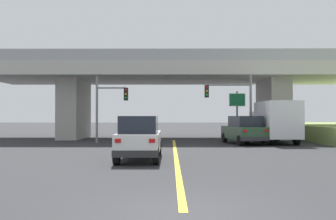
{
  "coord_description": "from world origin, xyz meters",
  "views": [
    {
      "loc": [
        -0.27,
        -7.8,
        2.03
      ],
      "look_at": [
        -0.47,
        21.5,
        2.49
      ],
      "focal_mm": 39.75,
      "sensor_mm": 36.0,
      "label": 1
    }
  ],
  "objects_px": {
    "highway_sign": "(237,105)",
    "box_truck": "(274,121)",
    "suv_lead": "(140,138)",
    "traffic_signal_farside": "(108,102)",
    "suv_crossing": "(244,130)",
    "traffic_signal_nearside": "(234,100)"
  },
  "relations": [
    {
      "from": "suv_crossing",
      "to": "box_truck",
      "type": "xyz_separation_m",
      "value": [
        2.45,
        0.97,
        0.6
      ]
    },
    {
      "from": "box_truck",
      "to": "highway_sign",
      "type": "relative_size",
      "value": 1.67
    },
    {
      "from": "suv_crossing",
      "to": "box_truck",
      "type": "relative_size",
      "value": 0.73
    },
    {
      "from": "suv_lead",
      "to": "box_truck",
      "type": "relative_size",
      "value": 0.72
    },
    {
      "from": "suv_crossing",
      "to": "traffic_signal_farside",
      "type": "xyz_separation_m",
      "value": [
        -10.06,
        1.35,
        2.06
      ]
    },
    {
      "from": "suv_lead",
      "to": "traffic_signal_farside",
      "type": "distance_m",
      "value": 11.71
    },
    {
      "from": "traffic_signal_farside",
      "to": "highway_sign",
      "type": "height_order",
      "value": "traffic_signal_farside"
    },
    {
      "from": "traffic_signal_farside",
      "to": "highway_sign",
      "type": "bearing_deg",
      "value": 10.61
    },
    {
      "from": "box_truck",
      "to": "traffic_signal_farside",
      "type": "height_order",
      "value": "traffic_signal_farside"
    },
    {
      "from": "suv_crossing",
      "to": "highway_sign",
      "type": "relative_size",
      "value": 1.22
    },
    {
      "from": "suv_lead",
      "to": "suv_crossing",
      "type": "distance_m",
      "value": 11.78
    },
    {
      "from": "suv_lead",
      "to": "highway_sign",
      "type": "relative_size",
      "value": 1.2
    },
    {
      "from": "box_truck",
      "to": "suv_crossing",
      "type": "bearing_deg",
      "value": -158.46
    },
    {
      "from": "highway_sign",
      "to": "box_truck",
      "type": "bearing_deg",
      "value": -44.21
    },
    {
      "from": "suv_crossing",
      "to": "traffic_signal_nearside",
      "type": "distance_m",
      "value": 2.79
    },
    {
      "from": "traffic_signal_farside",
      "to": "highway_sign",
      "type": "distance_m",
      "value": 10.34
    },
    {
      "from": "suv_lead",
      "to": "traffic_signal_farside",
      "type": "relative_size",
      "value": 0.96
    },
    {
      "from": "traffic_signal_nearside",
      "to": "highway_sign",
      "type": "bearing_deg",
      "value": 72.53
    },
    {
      "from": "box_truck",
      "to": "highway_sign",
      "type": "bearing_deg",
      "value": 135.79
    },
    {
      "from": "highway_sign",
      "to": "traffic_signal_nearside",
      "type": "bearing_deg",
      "value": -107.47
    },
    {
      "from": "suv_crossing",
      "to": "highway_sign",
      "type": "xyz_separation_m",
      "value": [
        0.09,
        3.26,
        1.86
      ]
    },
    {
      "from": "suv_crossing",
      "to": "box_truck",
      "type": "distance_m",
      "value": 2.7
    }
  ]
}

